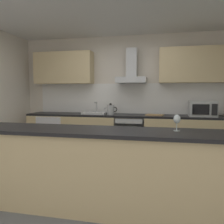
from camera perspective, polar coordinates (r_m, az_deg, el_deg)
ground at (r=3.47m, az=-1.96°, el=-18.51°), size 5.74×4.97×0.02m
wall_back at (r=5.19m, az=3.52°, el=4.17°), size 5.74×0.12×2.60m
backsplash_tile at (r=5.12m, az=3.40°, el=3.37°), size 4.03×0.02×0.66m
counter_back at (r=4.90m, az=2.80°, el=-5.88°), size 4.17×0.60×0.90m
counter_island at (r=2.74m, az=-5.09°, el=-14.02°), size 3.35×0.64×0.95m
upper_cabinets at (r=4.99m, az=3.16°, el=11.16°), size 4.11×0.32×0.70m
oven at (r=4.85m, az=4.59°, el=-5.89°), size 0.60×0.62×0.80m
refrigerator at (r=5.35m, az=-14.16°, el=-5.37°), size 0.58×0.60×0.85m
microwave at (r=4.77m, az=21.52°, el=0.76°), size 0.50×0.38×0.30m
sink at (r=4.95m, az=-4.22°, el=-0.18°), size 0.50×0.40×0.26m
kettle at (r=4.81m, az=-0.36°, el=0.61°), size 0.29×0.15×0.24m
range_hood at (r=4.91m, az=4.90°, el=9.81°), size 0.62×0.45×0.72m
wine_glass at (r=2.59m, az=15.80°, el=-1.85°), size 0.08×0.08×0.18m
chopping_board at (r=4.72m, az=10.56°, el=-0.71°), size 0.38×0.28×0.02m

